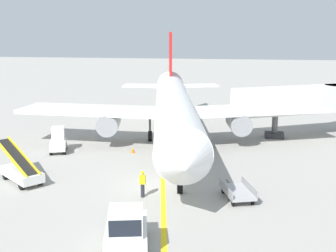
{
  "coord_description": "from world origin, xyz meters",
  "views": [
    {
      "loc": [
        5.65,
        -25.95,
        9.81
      ],
      "look_at": [
        -0.5,
        7.32,
        2.5
      ],
      "focal_mm": 45.36,
      "sensor_mm": 36.0,
      "label": 1
    }
  ],
  "objects": [
    {
      "name": "ground_plane",
      "position": [
        0.0,
        0.0,
        0.0
      ],
      "size": [
        300.0,
        300.0,
        0.0
      ],
      "primitive_type": "plane",
      "color": "#9E9B93"
    },
    {
      "name": "taxi_line_yellow",
      "position": [
        -0.5,
        5.0,
        0.0
      ],
      "size": [
        16.26,
        78.45,
        0.01
      ],
      "primitive_type": "cube",
      "rotation": [
        0.0,
        0.0,
        0.2
      ],
      "color": "yellow",
      "rests_on": "ground"
    },
    {
      "name": "airliner",
      "position": [
        -0.61,
        10.85,
        3.42
      ],
      "size": [
        28.04,
        35.13,
        10.1
      ],
      "color": "white",
      "rests_on": "ground"
    },
    {
      "name": "jet_bridge",
      "position": [
        11.27,
        16.89,
        3.54
      ],
      "size": [
        12.45,
        8.44,
        4.85
      ],
      "color": "silver",
      "rests_on": "ground"
    },
    {
      "name": "pushback_tug",
      "position": [
        0.47,
        -8.52,
        0.99
      ],
      "size": [
        2.72,
        3.95,
        2.2
      ],
      "color": "silver",
      "rests_on": "ground"
    },
    {
      "name": "baggage_tug_near_wing",
      "position": [
        -9.92,
        6.79,
        0.93
      ],
      "size": [
        2.06,
        2.7,
        2.1
      ],
      "color": "silver",
      "rests_on": "ground"
    },
    {
      "name": "belt_loader_forward_hold",
      "position": [
        -9.14,
        -0.79,
        0.78
      ],
      "size": [
        4.74,
        4.02,
        2.59
      ],
      "color": "silver",
      "rests_on": "ground"
    },
    {
      "name": "baggage_cart_loaded",
      "position": [
        5.37,
        -1.24,
        0.47
      ],
      "size": [
        2.41,
        3.81,
        0.94
      ],
      "color": "#A5A5A8",
      "rests_on": "ground"
    },
    {
      "name": "ground_crew_marshaller",
      "position": [
        -0.37,
        -2.0,
        0.91
      ],
      "size": [
        0.36,
        0.24,
        1.7
      ],
      "color": "#26262D",
      "rests_on": "ground"
    },
    {
      "name": "safety_cone_nose_left",
      "position": [
        -12.29,
        11.99,
        0.22
      ],
      "size": [
        0.36,
        0.36,
        0.44
      ],
      "primitive_type": "cone",
      "color": "orange",
      "rests_on": "ground"
    },
    {
      "name": "safety_cone_nose_right",
      "position": [
        -3.59,
        7.61,
        0.22
      ],
      "size": [
        0.36,
        0.36,
        0.44
      ],
      "primitive_type": "cone",
      "color": "orange",
      "rests_on": "ground"
    },
    {
      "name": "safety_cone_wingtip_left",
      "position": [
        -0.59,
        11.75,
        0.22
      ],
      "size": [
        0.36,
        0.36,
        0.44
      ],
      "primitive_type": "cone",
      "color": "orange",
      "rests_on": "ground"
    }
  ]
}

